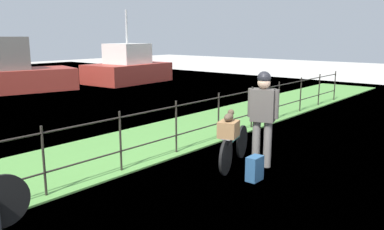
{
  "coord_description": "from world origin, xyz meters",
  "views": [
    {
      "loc": [
        -4.77,
        -2.95,
        2.28
      ],
      "look_at": [
        0.41,
        1.41,
        0.9
      ],
      "focal_mm": 36.7,
      "sensor_mm": 36.0,
      "label": 1
    }
  ],
  "objects_px": {
    "terrier_dog": "(229,116)",
    "moored_boat_far": "(128,68)",
    "wooden_crate": "(229,129)",
    "backpack_on_paving": "(255,168)",
    "cyclist_person": "(263,111)",
    "bicycle_main": "(234,148)"
  },
  "relations": [
    {
      "from": "backpack_on_paving",
      "to": "moored_boat_far",
      "type": "bearing_deg",
      "value": -122.97
    },
    {
      "from": "terrier_dog",
      "to": "moored_boat_far",
      "type": "relative_size",
      "value": 0.08
    },
    {
      "from": "cyclist_person",
      "to": "backpack_on_paving",
      "type": "distance_m",
      "value": 1.09
    },
    {
      "from": "bicycle_main",
      "to": "backpack_on_paving",
      "type": "relative_size",
      "value": 3.92
    },
    {
      "from": "bicycle_main",
      "to": "terrier_dog",
      "type": "height_order",
      "value": "terrier_dog"
    },
    {
      "from": "bicycle_main",
      "to": "terrier_dog",
      "type": "relative_size",
      "value": 4.84
    },
    {
      "from": "cyclist_person",
      "to": "moored_boat_far",
      "type": "xyz_separation_m",
      "value": [
        6.88,
        11.52,
        -0.31
      ]
    },
    {
      "from": "bicycle_main",
      "to": "cyclist_person",
      "type": "relative_size",
      "value": 0.93
    },
    {
      "from": "terrier_dog",
      "to": "backpack_on_paving",
      "type": "relative_size",
      "value": 0.81
    },
    {
      "from": "cyclist_person",
      "to": "backpack_on_paving",
      "type": "bearing_deg",
      "value": -157.89
    },
    {
      "from": "wooden_crate",
      "to": "terrier_dog",
      "type": "height_order",
      "value": "terrier_dog"
    },
    {
      "from": "bicycle_main",
      "to": "terrier_dog",
      "type": "distance_m",
      "value": 0.72
    },
    {
      "from": "bicycle_main",
      "to": "backpack_on_paving",
      "type": "height_order",
      "value": "bicycle_main"
    },
    {
      "from": "wooden_crate",
      "to": "moored_boat_far",
      "type": "relative_size",
      "value": 0.08
    },
    {
      "from": "backpack_on_paving",
      "to": "terrier_dog",
      "type": "bearing_deg",
      "value": -96.46
    },
    {
      "from": "terrier_dog",
      "to": "backpack_on_paving",
      "type": "bearing_deg",
      "value": -96.16
    },
    {
      "from": "wooden_crate",
      "to": "backpack_on_paving",
      "type": "bearing_deg",
      "value": -93.77
    },
    {
      "from": "terrier_dog",
      "to": "cyclist_person",
      "type": "relative_size",
      "value": 0.19
    },
    {
      "from": "bicycle_main",
      "to": "wooden_crate",
      "type": "bearing_deg",
      "value": -162.23
    },
    {
      "from": "cyclist_person",
      "to": "backpack_on_paving",
      "type": "relative_size",
      "value": 4.21
    },
    {
      "from": "wooden_crate",
      "to": "moored_boat_far",
      "type": "bearing_deg",
      "value": 56.22
    },
    {
      "from": "bicycle_main",
      "to": "moored_boat_far",
      "type": "bearing_deg",
      "value": 57.2
    }
  ]
}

